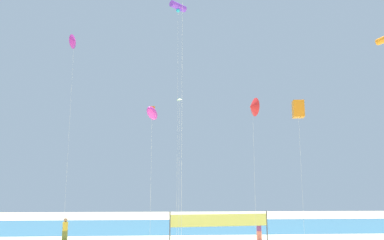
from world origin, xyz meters
TOP-DOWN VIEW (x-y plane):
  - ocean_band at (0.00, 28.32)m, footprint 120.00×20.00m
  - beachgoer_mustard_shirt at (-9.59, 14.94)m, footprint 0.41×0.41m
  - beachgoer_plum_shirt at (5.82, 13.91)m, footprint 0.38×0.38m
  - volleyball_net at (2.39, 12.10)m, footprint 7.58×1.22m
  - kite_violet_tube at (-0.62, 17.53)m, footprint 1.73×1.62m
  - kite_magenta_delta at (-10.27, 17.42)m, footprint 0.65×1.37m
  - kite_lime_diamond at (-0.74, 11.22)m, footprint 0.56×0.57m
  - kite_magenta_inflatable at (-2.78, 10.98)m, footprint 1.12×2.17m
  - kite_orange_box at (10.18, 15.74)m, footprint 1.10×1.10m
  - kite_red_delta at (5.17, 12.23)m, footprint 0.79×1.56m

SIDE VIEW (x-z plane):
  - ocean_band at x=0.00m, z-range 0.00..0.01m
  - beachgoer_plum_shirt at x=5.82m, z-range 0.06..1.70m
  - beachgoer_mustard_shirt at x=-9.59m, z-range 0.06..1.83m
  - volleyball_net at x=2.39m, z-range 0.43..2.83m
  - kite_magenta_inflatable at x=-2.78m, z-range 4.53..14.70m
  - kite_lime_diamond at x=-0.74m, z-range 4.87..15.76m
  - kite_red_delta at x=5.17m, z-range 4.87..16.14m
  - kite_orange_box at x=10.18m, z-range 5.18..17.10m
  - kite_magenta_delta at x=-10.27m, z-range 8.42..26.68m
  - kite_violet_tube at x=-0.62m, z-range 10.53..32.35m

